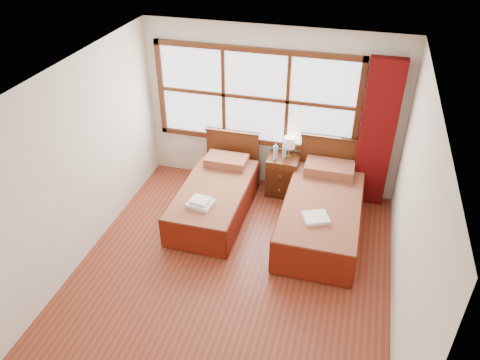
# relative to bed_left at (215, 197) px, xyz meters

# --- Properties ---
(floor) EXTENTS (4.50, 4.50, 0.00)m
(floor) POSITION_rel_bed_left_xyz_m (0.60, -1.20, -0.28)
(floor) COLOR brown
(floor) RESTS_ON ground
(ceiling) EXTENTS (4.50, 4.50, 0.00)m
(ceiling) POSITION_rel_bed_left_xyz_m (0.60, -1.20, 2.32)
(ceiling) COLOR white
(ceiling) RESTS_ON wall_back
(wall_back) EXTENTS (4.00, 0.00, 4.00)m
(wall_back) POSITION_rel_bed_left_xyz_m (0.60, 1.05, 1.02)
(wall_back) COLOR silver
(wall_back) RESTS_ON floor
(wall_left) EXTENTS (0.00, 4.50, 4.50)m
(wall_left) POSITION_rel_bed_left_xyz_m (-1.40, -1.20, 1.02)
(wall_left) COLOR silver
(wall_left) RESTS_ON floor
(wall_right) EXTENTS (0.00, 4.50, 4.50)m
(wall_right) POSITION_rel_bed_left_xyz_m (2.60, -1.20, 1.02)
(wall_right) COLOR silver
(wall_right) RESTS_ON floor
(window) EXTENTS (3.16, 0.06, 1.56)m
(window) POSITION_rel_bed_left_xyz_m (0.35, 1.01, 1.22)
(window) COLOR white
(window) RESTS_ON wall_back
(curtain) EXTENTS (0.50, 0.16, 2.30)m
(curtain) POSITION_rel_bed_left_xyz_m (2.20, 0.91, 0.89)
(curtain) COLOR #62090A
(curtain) RESTS_ON wall_back
(bed_left) EXTENTS (0.96, 1.98, 0.93)m
(bed_left) POSITION_rel_bed_left_xyz_m (0.00, 0.00, 0.00)
(bed_left) COLOR #421F0D
(bed_left) RESTS_ON floor
(bed_right) EXTENTS (1.07, 2.09, 1.04)m
(bed_right) POSITION_rel_bed_left_xyz_m (1.60, -0.00, 0.03)
(bed_right) COLOR #421F0D
(bed_right) RESTS_ON floor
(nightstand) EXTENTS (0.49, 0.48, 0.65)m
(nightstand) POSITION_rel_bed_left_xyz_m (0.87, 0.80, 0.04)
(nightstand) COLOR #4F2511
(nightstand) RESTS_ON floor
(towels_left) EXTENTS (0.37, 0.33, 0.10)m
(towels_left) POSITION_rel_bed_left_xyz_m (-0.04, -0.53, 0.25)
(towels_left) COLOR white
(towels_left) RESTS_ON bed_left
(towels_right) EXTENTS (0.41, 0.39, 0.05)m
(towels_right) POSITION_rel_bed_left_xyz_m (1.55, -0.50, 0.30)
(towels_right) COLOR white
(towels_right) RESTS_ON bed_right
(lamp) EXTENTS (0.17, 0.17, 0.34)m
(lamp) POSITION_rel_bed_left_xyz_m (0.94, 0.85, 0.61)
(lamp) COLOR #B38C39
(lamp) RESTS_ON nightstand
(bottle_near) EXTENTS (0.07, 0.07, 0.25)m
(bottle_near) POSITION_rel_bed_left_xyz_m (0.75, 0.73, 0.48)
(bottle_near) COLOR #A9C5DA
(bottle_near) RESTS_ON nightstand
(bottle_far) EXTENTS (0.07, 0.07, 0.25)m
(bottle_far) POSITION_rel_bed_left_xyz_m (0.88, 0.80, 0.48)
(bottle_far) COLOR #A9C5DA
(bottle_far) RESTS_ON nightstand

